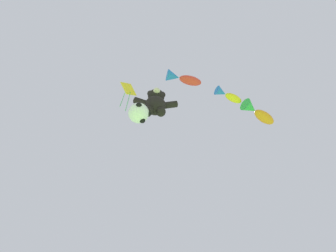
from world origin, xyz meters
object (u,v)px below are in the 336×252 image
at_px(diamond_kite, 128,91).
at_px(fish_kite_crimson, 182,78).
at_px(fish_kite_tangerine, 257,112).
at_px(fish_kite_goldfin, 227,95).
at_px(soccer_ball_kite, 139,113).
at_px(teddy_bear_kite, 156,103).

bearing_deg(diamond_kite, fish_kite_crimson, -24.30).
bearing_deg(fish_kite_tangerine, fish_kite_goldfin, -156.09).
relative_size(fish_kite_goldfin, fish_kite_tangerine, 0.74).
height_order(fish_kite_crimson, fish_kite_tangerine, fish_kite_crimson).
bearing_deg(diamond_kite, fish_kite_goldfin, -6.79).
relative_size(soccer_ball_kite, fish_kite_tangerine, 0.41).
distance_m(soccer_ball_kite, fish_kite_goldfin, 6.32).
bearing_deg(teddy_bear_kite, soccer_ball_kite, -172.90).
height_order(soccer_ball_kite, diamond_kite, diamond_kite).
distance_m(teddy_bear_kite, fish_kite_crimson, 3.21).
distance_m(teddy_bear_kite, fish_kite_tangerine, 6.86).
xyz_separation_m(soccer_ball_kite, fish_kite_tangerine, (6.83, 1.51, 3.98)).
height_order(teddy_bear_kite, fish_kite_goldfin, fish_kite_goldfin).
xyz_separation_m(teddy_bear_kite, fish_kite_goldfin, (4.12, 0.52, 2.77)).
bearing_deg(fish_kite_goldfin, fish_kite_crimson, -165.79).
bearing_deg(fish_kite_tangerine, teddy_bear_kite, -166.97).
height_order(teddy_bear_kite, fish_kite_tangerine, fish_kite_tangerine).
height_order(soccer_ball_kite, fish_kite_tangerine, fish_kite_tangerine).
bearing_deg(fish_kite_goldfin, diamond_kite, 173.21).
bearing_deg(fish_kite_tangerine, soccer_ball_kite, -167.55).
bearing_deg(soccer_ball_kite, teddy_bear_kite, 7.10).
relative_size(fish_kite_crimson, diamond_kite, 0.64).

